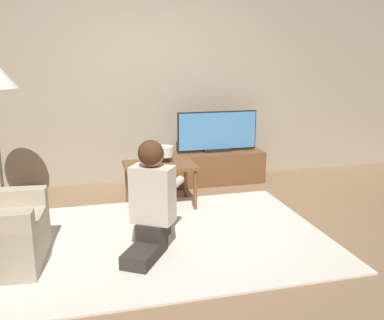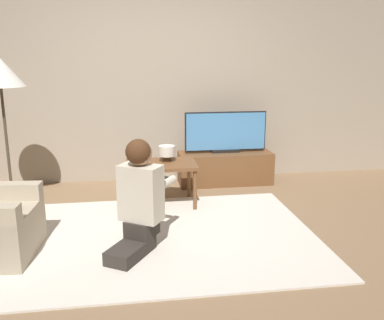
{
  "view_description": "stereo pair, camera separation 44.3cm",
  "coord_description": "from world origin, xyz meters",
  "views": [
    {
      "loc": [
        -0.72,
        -3.49,
        1.6
      ],
      "look_at": [
        0.36,
        0.68,
        0.54
      ],
      "focal_mm": 40.0,
      "sensor_mm": 36.0,
      "label": 1
    },
    {
      "loc": [
        -0.29,
        -3.58,
        1.6
      ],
      "look_at": [
        0.36,
        0.68,
        0.54
      ],
      "focal_mm": 40.0,
      "sensor_mm": 36.0,
      "label": 2
    }
  ],
  "objects": [
    {
      "name": "coffee_table",
      "position": [
        0.05,
        0.85,
        0.42
      ],
      "size": [
        0.75,
        0.52,
        0.48
      ],
      "color": "brown",
      "rests_on": "ground_plane"
    },
    {
      "name": "tv_stand",
      "position": [
        0.92,
        1.56,
        0.2
      ],
      "size": [
        1.18,
        0.41,
        0.4
      ],
      "color": "brown",
      "rests_on": "ground_plane"
    },
    {
      "name": "table_lamp",
      "position": [
        0.12,
        0.93,
        0.58
      ],
      "size": [
        0.18,
        0.18,
        0.17
      ],
      "color": "#4C3823",
      "rests_on": "coffee_table"
    },
    {
      "name": "person_kneeling",
      "position": [
        -0.22,
        -0.23,
        0.48
      ],
      "size": [
        0.65,
        0.82,
        0.94
      ],
      "rotation": [
        0.0,
        0.0,
        2.58
      ],
      "color": "#332D28",
      "rests_on": "rug"
    },
    {
      "name": "wall_back",
      "position": [
        0.0,
        1.93,
        1.3
      ],
      "size": [
        10.0,
        0.06,
        2.6
      ],
      "color": "tan",
      "rests_on": "ground_plane"
    },
    {
      "name": "tv",
      "position": [
        0.92,
        1.57,
        0.67
      ],
      "size": [
        1.03,
        0.08,
        0.52
      ],
      "color": "black",
      "rests_on": "tv_stand"
    },
    {
      "name": "ground_plane",
      "position": [
        0.0,
        0.0,
        0.0
      ],
      "size": [
        10.0,
        10.0,
        0.0
      ],
      "primitive_type": "plane",
      "color": "#896B4C"
    },
    {
      "name": "floor_lamp",
      "position": [
        -1.56,
        1.08,
        1.39
      ],
      "size": [
        0.5,
        0.5,
        1.6
      ],
      "color": "#4C4233",
      "rests_on": "ground_plane"
    },
    {
      "name": "rug",
      "position": [
        0.0,
        0.0,
        0.01
      ],
      "size": [
        2.71,
        2.06,
        0.02
      ],
      "color": "silver",
      "rests_on": "ground_plane"
    }
  ]
}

